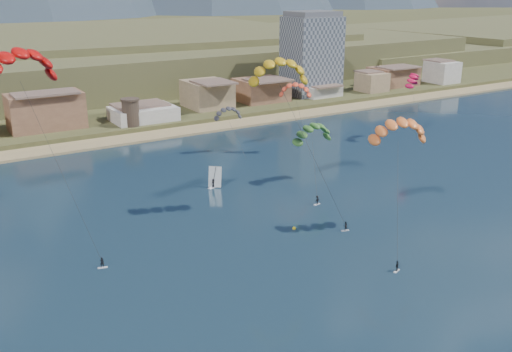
# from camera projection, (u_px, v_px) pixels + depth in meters

# --- Properties ---
(ground) EXTENTS (2400.00, 2400.00, 0.00)m
(ground) POSITION_uv_depth(u_px,v_px,m) (369.00, 298.00, 85.17)
(ground) COLOR black
(ground) RESTS_ON ground
(beach) EXTENTS (2200.00, 12.00, 0.90)m
(beach) POSITION_uv_depth(u_px,v_px,m) (125.00, 139.00, 170.48)
(beach) COLOR tan
(beach) RESTS_ON ground
(foothills) EXTENTS (940.00, 210.00, 18.00)m
(foothills) POSITION_uv_depth(u_px,v_px,m) (80.00, 58.00, 280.66)
(foothills) COLOR brown
(foothills) RESTS_ON ground
(apartment_tower) EXTENTS (20.00, 16.00, 32.00)m
(apartment_tower) POSITION_uv_depth(u_px,v_px,m) (312.00, 54.00, 224.87)
(apartment_tower) COLOR gray
(apartment_tower) RESTS_ON ground
(watchtower) EXTENTS (5.82, 5.82, 8.60)m
(watchtower) POSITION_uv_depth(u_px,v_px,m) (131.00, 112.00, 177.45)
(watchtower) COLOR #47382D
(watchtower) RESTS_ON ground
(kitesurfer_red) EXTENTS (15.19, 15.08, 36.59)m
(kitesurfer_red) POSITION_uv_depth(u_px,v_px,m) (17.00, 60.00, 88.12)
(kitesurfer_red) COLOR silver
(kitesurfer_red) RESTS_ON ground
(kitesurfer_yellow) EXTENTS (12.96, 19.16, 33.44)m
(kitesurfer_yellow) POSITION_uv_depth(u_px,v_px,m) (279.00, 68.00, 107.82)
(kitesurfer_yellow) COLOR silver
(kitesurfer_yellow) RESTS_ON ground
(kitesurfer_orange) EXTENTS (18.28, 17.77, 25.55)m
(kitesurfer_orange) POSITION_uv_depth(u_px,v_px,m) (399.00, 126.00, 102.84)
(kitesurfer_orange) COLOR silver
(kitesurfer_orange) RESTS_ON ground
(kitesurfer_green) EXTENTS (14.24, 15.38, 18.18)m
(kitesurfer_green) POSITION_uv_depth(u_px,v_px,m) (313.00, 130.00, 130.98)
(kitesurfer_green) COLOR silver
(kitesurfer_green) RESTS_ON ground
(distant_kite_dark) EXTENTS (8.55, 6.27, 14.83)m
(distant_kite_dark) POSITION_uv_depth(u_px,v_px,m) (228.00, 111.00, 153.98)
(distant_kite_dark) COLOR #262626
(distant_kite_dark) RESTS_ON ground
(distant_kite_orange) EXTENTS (9.30, 8.25, 20.88)m
(distant_kite_orange) POSITION_uv_depth(u_px,v_px,m) (295.00, 87.00, 152.08)
(distant_kite_orange) COLOR #262626
(distant_kite_orange) RESTS_ON ground
(distant_kite_red) EXTENTS (9.10, 7.85, 21.11)m
(distant_kite_red) POSITION_uv_depth(u_px,v_px,m) (412.00, 78.00, 165.29)
(distant_kite_red) COLOR #262626
(distant_kite_red) RESTS_ON ground
(windsurfer) EXTENTS (2.86, 3.14, 4.91)m
(windsurfer) POSITION_uv_depth(u_px,v_px,m) (214.00, 181.00, 130.58)
(windsurfer) COLOR silver
(windsurfer) RESTS_ON ground
(buoy) EXTENTS (0.68, 0.68, 0.68)m
(buoy) POSITION_uv_depth(u_px,v_px,m) (294.00, 228.00, 109.08)
(buoy) COLOR yellow
(buoy) RESTS_ON ground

